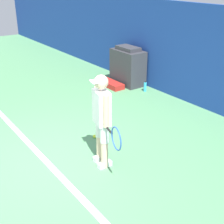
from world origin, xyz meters
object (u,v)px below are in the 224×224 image
Objects in this scene: tennis_ball at (95,136)px; covered_chair at (128,66)px; tennis_player at (102,118)px; equipment_bag at (111,84)px; water_bottle at (145,87)px.

covered_chair is at bearing 130.55° from tennis_ball.
tennis_player reaches higher than covered_chair.
covered_chair reaches higher than equipment_bag.
equipment_bag is (-2.25, 2.01, 0.04)m from tennis_ball.
water_bottle reaches higher than equipment_bag.
tennis_ball is 0.24× the size of water_bottle.
equipment_bag is (-3.08, 2.38, -0.78)m from tennis_player.
tennis_ball is at bearing -41.79° from equipment_bag.
water_bottle is (0.78, -0.01, -0.38)m from covered_chair.
tennis_player is 1.43× the size of covered_chair.
water_bottle is (-2.22, 2.90, -0.72)m from tennis_player.
water_bottle is at bearing 141.58° from tennis_player.
tennis_ball is 2.88m from water_bottle.
covered_chair is (-3.00, 2.91, -0.34)m from tennis_player.
covered_chair reaches higher than tennis_ball.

